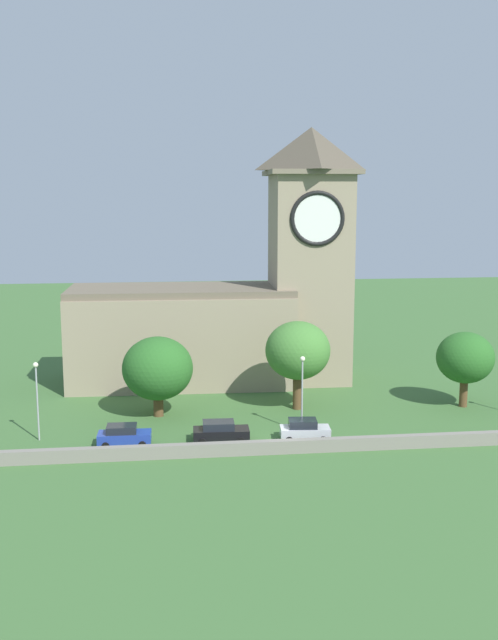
{
  "coord_description": "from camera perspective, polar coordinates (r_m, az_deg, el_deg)",
  "views": [
    {
      "loc": [
        -9.65,
        -56.61,
        20.18
      ],
      "look_at": [
        -1.76,
        8.72,
        8.88
      ],
      "focal_mm": 41.14,
      "sensor_mm": 36.0,
      "label": 1
    }
  ],
  "objects": [
    {
      "name": "streetlamp_west_mid",
      "position": [
        62.59,
        4.17,
        -4.79
      ],
      "size": [
        0.44,
        0.44,
        6.69
      ],
      "color": "#9EA0A5",
      "rests_on": "ground"
    },
    {
      "name": "ground_plane",
      "position": [
        75.03,
        0.77,
        -5.86
      ],
      "size": [
        200.0,
        200.0,
        0.0
      ],
      "primitive_type": "plane",
      "color": "#3D6633"
    },
    {
      "name": "car_blue",
      "position": [
        61.14,
        -9.71,
        -8.82
      ],
      "size": [
        4.34,
        2.26,
        1.71
      ],
      "color": "#233D9E",
      "rests_on": "ground"
    },
    {
      "name": "car_black",
      "position": [
        61.27,
        -2.23,
        -8.64
      ],
      "size": [
        4.68,
        2.43,
        1.71
      ],
      "color": "black",
      "rests_on": "ground"
    },
    {
      "name": "tree_churchyard",
      "position": [
        69.14,
        3.81,
        -2.41
      ],
      "size": [
        6.13,
        6.13,
        8.46
      ],
      "color": "brown",
      "rests_on": "ground"
    },
    {
      "name": "quay_barrier",
      "position": [
        58.8,
        3.01,
        -9.79
      ],
      "size": [
        57.37,
        0.7,
        1.07
      ],
      "primitive_type": "cube",
      "color": "gray",
      "rests_on": "ground"
    },
    {
      "name": "tree_riverside_west",
      "position": [
        67.55,
        -7.12,
        -3.77
      ],
      "size": [
        6.47,
        6.47,
        7.42
      ],
      "color": "brown",
      "rests_on": "ground"
    },
    {
      "name": "church",
      "position": [
        79.09,
        -1.06,
        1.49
      ],
      "size": [
        30.74,
        11.07,
        27.16
      ],
      "color": "gray",
      "rests_on": "ground"
    },
    {
      "name": "streetlamp_west_end",
      "position": [
        62.93,
        -16.18,
        -5.11
      ],
      "size": [
        0.44,
        0.44,
        6.65
      ],
      "color": "#9EA0A5",
      "rests_on": "ground"
    },
    {
      "name": "car_silver",
      "position": [
        61.48,
        4.33,
        -8.53
      ],
      "size": [
        4.23,
        2.39,
        1.85
      ],
      "color": "silver",
      "rests_on": "ground"
    },
    {
      "name": "tree_riverside_east",
      "position": [
        72.92,
        16.47,
        -2.85
      ],
      "size": [
        5.46,
        5.46,
        7.29
      ],
      "color": "brown",
      "rests_on": "ground"
    }
  ]
}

